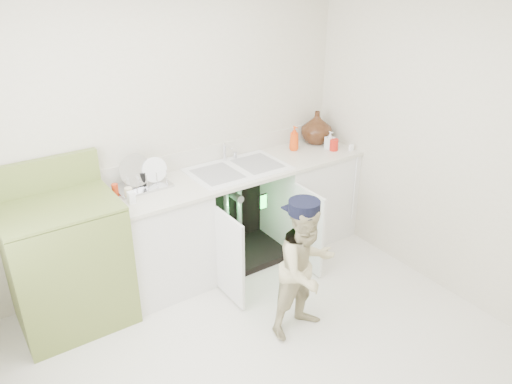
% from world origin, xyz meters
% --- Properties ---
extents(ground, '(3.50, 3.50, 0.00)m').
position_xyz_m(ground, '(0.00, 0.00, 0.00)').
color(ground, '#BBB5A4').
rests_on(ground, ground).
extents(room_shell, '(6.00, 5.50, 1.26)m').
position_xyz_m(room_shell, '(0.00, 0.00, 1.25)').
color(room_shell, beige).
rests_on(room_shell, ground).
extents(counter_run, '(2.44, 1.02, 1.22)m').
position_xyz_m(counter_run, '(0.58, 1.21, 0.47)').
color(counter_run, silver).
rests_on(counter_run, ground).
extents(avocado_stove, '(0.80, 0.65, 1.25)m').
position_xyz_m(avocado_stove, '(-0.97, 1.18, 0.51)').
color(avocado_stove, olive).
rests_on(avocado_stove, ground).
extents(repair_worker, '(0.54, 0.98, 1.08)m').
position_xyz_m(repair_worker, '(0.43, 0.10, 0.54)').
color(repair_worker, beige).
rests_on(repair_worker, ground).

